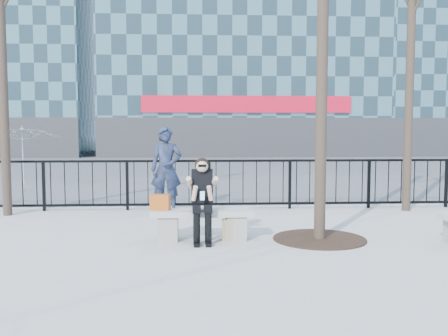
{
  "coord_description": "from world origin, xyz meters",
  "views": [
    {
      "loc": [
        -0.1,
        -7.97,
        1.82
      ],
      "look_at": [
        0.4,
        0.8,
        1.1
      ],
      "focal_mm": 40.0,
      "sensor_mm": 36.0,
      "label": 1
    }
  ],
  "objects": [
    {
      "name": "street_surface",
      "position": [
        0.0,
        15.0,
        0.0
      ],
      "size": [
        60.0,
        23.0,
        0.01
      ],
      "primitive_type": "cube",
      "color": "#474747",
      "rests_on": "ground"
    },
    {
      "name": "shopping_bag",
      "position": [
        0.52,
        -0.1,
        0.18
      ],
      "size": [
        0.4,
        0.29,
        0.36
      ],
      "primitive_type": "cube",
      "rotation": [
        0.0,
        0.0,
        0.43
      ],
      "color": "tan",
      "rests_on": "ground"
    },
    {
      "name": "ground",
      "position": [
        0.0,
        0.0,
        0.0
      ],
      "size": [
        120.0,
        120.0,
        0.0
      ],
      "primitive_type": "plane",
      "color": "#9F9F9A",
      "rests_on": "ground"
    },
    {
      "name": "standing_man",
      "position": [
        -0.74,
        2.8,
        0.92
      ],
      "size": [
        0.67,
        0.45,
        1.83
      ],
      "primitive_type": "imported",
      "rotation": [
        0.0,
        0.0,
        -0.01
      ],
      "color": "black",
      "rests_on": "ground"
    },
    {
      "name": "bench_main",
      "position": [
        0.0,
        0.0,
        0.3
      ],
      "size": [
        1.65,
        0.46,
        0.49
      ],
      "color": "slate",
      "rests_on": "ground"
    },
    {
      "name": "vendor_umbrella",
      "position": [
        -4.97,
        6.36,
        0.94
      ],
      "size": [
        2.39,
        2.42,
        1.89
      ],
      "primitive_type": "imported",
      "rotation": [
        0.0,
        0.0,
        0.17
      ],
      "color": "yellow",
      "rests_on": "ground"
    },
    {
      "name": "handbag",
      "position": [
        -0.67,
        0.02,
        0.62
      ],
      "size": [
        0.33,
        0.21,
        0.25
      ],
      "primitive_type": "cube",
      "rotation": [
        0.0,
        0.0,
        -0.21
      ],
      "color": "#AB4A15",
      "rests_on": "bench_main"
    },
    {
      "name": "seated_woman",
      "position": [
        0.0,
        -0.16,
        0.67
      ],
      "size": [
        0.5,
        0.64,
        1.34
      ],
      "color": "black",
      "rests_on": "ground"
    },
    {
      "name": "railing",
      "position": [
        0.0,
        3.0,
        0.55
      ],
      "size": [
        14.0,
        0.06,
        1.1
      ],
      "color": "black",
      "rests_on": "ground"
    },
    {
      "name": "tree_grate",
      "position": [
        1.9,
        -0.1,
        0.01
      ],
      "size": [
        1.5,
        1.5,
        0.02
      ],
      "primitive_type": "cylinder",
      "color": "black",
      "rests_on": "ground"
    }
  ]
}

